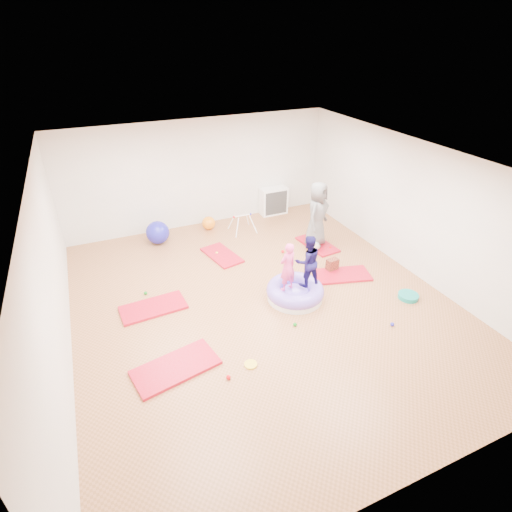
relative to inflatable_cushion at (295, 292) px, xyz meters
name	(u,v)px	position (x,y,z in m)	size (l,w,h in m)	color
room	(263,240)	(-0.66, 0.12, 1.26)	(7.01, 8.01, 2.81)	#A96C46
gym_mat_front_left	(176,367)	(-2.65, -0.93, -0.11)	(1.34, 0.67, 0.06)	#B41E39
gym_mat_mid_left	(153,307)	(-2.68, 0.78, -0.12)	(1.23, 0.61, 0.05)	#B41E39
gym_mat_center_back	(222,255)	(-0.79, 2.17, -0.12)	(1.12, 0.56, 0.05)	#B41E39
gym_mat_right	(342,275)	(1.33, 0.29, -0.12)	(1.20, 0.60, 0.05)	#B41E39
gym_mat_rear_right	(317,244)	(1.57, 1.72, -0.12)	(1.13, 0.56, 0.05)	#B41E39
inflatable_cushion	(295,292)	(0.00, 0.00, 0.00)	(1.15, 1.15, 0.36)	white
child_pink	(288,265)	(-0.20, -0.02, 0.69)	(0.37, 0.24, 1.01)	#EE4391
child_navy	(308,259)	(0.22, -0.03, 0.73)	(0.52, 0.41, 1.07)	#161049
adult_caregiver	(317,214)	(1.50, 1.74, 0.70)	(0.78, 0.51, 1.59)	#606060
infant	(314,245)	(1.34, 1.54, 0.01)	(0.34, 0.35, 0.20)	#94C3D2
ball_pit_balls	(272,290)	(-0.33, 0.38, -0.11)	(4.55, 3.84, 0.07)	#1F1DAC
exercise_ball_blue	(158,232)	(-2.01, 3.44, 0.15)	(0.57, 0.57, 0.57)	#1F1DAC
exercise_ball_orange	(209,223)	(-0.62, 3.67, 0.04)	(0.35, 0.35, 0.35)	orange
infant_play_gym	(242,221)	(0.15, 3.16, 0.18)	(0.63, 0.60, 0.48)	white
cube_shelf	(274,201)	(1.41, 3.92, 0.24)	(0.77, 0.38, 0.77)	white
balance_disc	(408,296)	(2.08, -0.92, -0.10)	(0.40, 0.40, 0.09)	#10887F
backpack	(332,265)	(1.24, 0.56, 0.01)	(0.26, 0.16, 0.30)	#B34625
yellow_toy	(251,364)	(-1.53, -1.34, -0.13)	(0.21, 0.21, 0.03)	yellow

